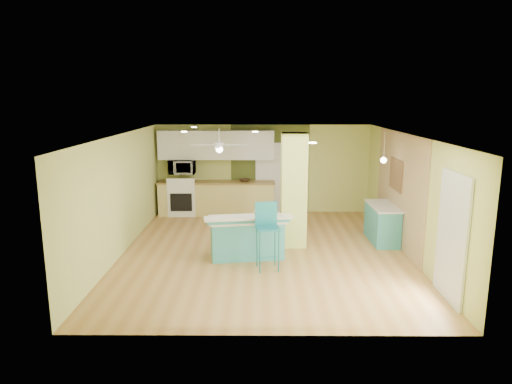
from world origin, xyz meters
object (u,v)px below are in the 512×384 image
side_counter (382,223)px  canister (258,215)px  bar_stool (267,225)px  peninsula (247,236)px  fruit_bowl (245,180)px

side_counter → canister: bearing=-159.9°
bar_stool → side_counter: size_ratio=0.98×
peninsula → side_counter: bearing=10.3°
fruit_bowl → canister: bearing=-83.8°
fruit_bowl → bar_stool: bearing=-82.4°
peninsula → canister: canister is taller
bar_stool → peninsula: bearing=112.8°
bar_stool → canister: (-0.17, 0.64, 0.03)m
side_counter → canister: 3.06m
peninsula → bar_stool: size_ratio=1.38×
fruit_bowl → peninsula: bearing=-87.5°
bar_stool → fruit_bowl: bar_stool is taller
peninsula → bar_stool: 0.87m
peninsula → canister: size_ratio=10.80×
side_counter → canister: canister is taller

